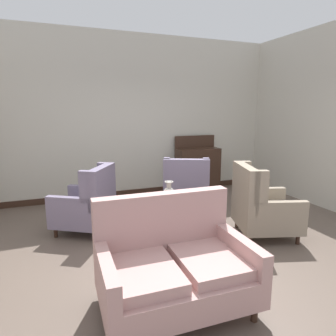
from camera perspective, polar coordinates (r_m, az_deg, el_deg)
The scene contains 11 objects.
ground at distance 4.11m, azimuth 2.61°, elevation -15.35°, with size 9.04×9.04×0.00m, color brown.
wall_back at distance 6.33m, azimuth -7.63°, elevation 9.64°, with size 6.62×0.08×3.34m, color beige.
wall_right at distance 6.32m, azimuth 27.54°, elevation 8.48°, with size 0.08×3.91×3.34m, color beige.
baseboard_back at distance 6.52m, azimuth -7.15°, elevation -4.67°, with size 6.46×0.03×0.12m, color #382319.
coffee_table at distance 4.13m, azimuth -0.18°, elevation -8.62°, with size 0.94×0.94×0.52m.
porcelain_vase at distance 4.11m, azimuth 0.18°, elevation -5.25°, with size 0.18×0.18×0.35m.
settee at distance 2.91m, azimuth 1.12°, elevation -18.20°, with size 1.40×0.94×1.02m.
armchair_foreground_right at distance 4.66m, azimuth -15.05°, elevation -6.65°, with size 1.05×1.03×1.02m.
armchair_back_corner at distance 4.57m, azimuth 17.42°, elevation -7.09°, with size 1.03×1.01×1.05m.
armchair_far_left at distance 5.27m, azimuth 3.43°, elevation -4.20°, with size 1.04×1.09×1.03m.
sideboard at distance 6.70m, azimuth 5.70°, elevation 0.14°, with size 0.97×0.38×1.25m.
Camera 1 is at (-1.49, -3.36, 1.83)m, focal length 31.81 mm.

